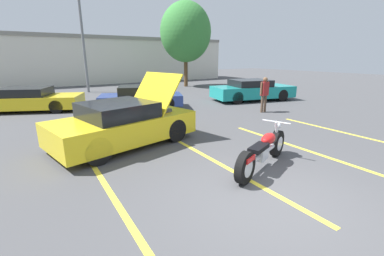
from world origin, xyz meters
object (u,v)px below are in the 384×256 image
Objects in this scene: show_car_hood_open at (124,124)px; motorcycle at (263,151)px; parked_car_mid_row at (140,98)px; tree_background at (186,32)px; parked_car_right_row at (252,90)px; parked_car_left_row at (30,100)px; spectator_by_show_car at (264,92)px; light_pole at (84,38)px.

motorcycle is at bearing -70.02° from show_car_hood_open.
tree_background is at bearing 68.10° from parked_car_mid_row.
parked_car_right_row reaches higher than motorcycle.
parked_car_left_row is 3.01× the size of spectator_by_show_car.
motorcycle is 0.57× the size of show_car_hood_open.
light_pole is at bearing 79.02° from parked_car_left_row.
motorcycle is at bearing -120.05° from parked_car_right_row.
tree_background reaches higher than show_car_hood_open.
spectator_by_show_car reaches higher than parked_car_left_row.
parked_car_mid_row reaches higher than motorcycle.
spectator_by_show_car is at bearing -10.69° from parked_car_left_row.
parked_car_left_row reaches higher than motorcycle.
light_pole is 1.33× the size of parked_car_right_row.
motorcycle is 0.49× the size of parked_car_right_row.
parked_car_mid_row is (0.92, -7.85, -3.21)m from light_pole.
parked_car_mid_row reaches higher than parked_car_left_row.
light_pole is 16.54m from motorcycle.
motorcycle is at bearing -69.79° from parked_car_mid_row.
spectator_by_show_car is at bearing -112.64° from parked_car_right_row.
parked_car_mid_row is (-7.04, -7.35, -3.94)m from tree_background.
tree_background is 1.41× the size of parked_car_left_row.
spectator_by_show_car is (9.24, -6.23, 0.42)m from parked_car_left_row.
spectator_by_show_car is (6.97, 1.05, 0.33)m from show_car_hood_open.
parked_car_right_row is 3.48m from spectator_by_show_car.
motorcycle is 6.52m from spectator_by_show_car.
motorcycle is at bearing -87.61° from light_pole.
show_car_hood_open is at bearing -143.46° from parked_car_right_row.
parked_car_right_row is (6.57, -1.13, 0.05)m from parked_car_mid_row.
light_pole is at bearing 114.85° from spectator_by_show_car.
show_car_hood_open is (-1.51, -12.84, -3.12)m from light_pole.
tree_background is 16.02m from show_car_hood_open.
parked_car_right_row is at bearing 25.27° from motorcycle.
light_pole is 4.16× the size of spectator_by_show_car.
spectator_by_show_car is at bearing -102.51° from tree_background.
parked_car_left_row is (-11.75, -5.05, -3.95)m from tree_background.
parked_car_mid_row is at bearing -83.32° from light_pole.
parked_car_left_row is at bearing 146.00° from spectator_by_show_car.
motorcycle is 1.53× the size of spectator_by_show_car.
parked_car_mid_row is at bearing 139.08° from spectator_by_show_car.
parked_car_left_row is at bearing -156.73° from tree_background.
parked_car_right_row is at bearing 6.38° from parked_car_left_row.
parked_car_mid_row is 0.86× the size of parked_car_right_row.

